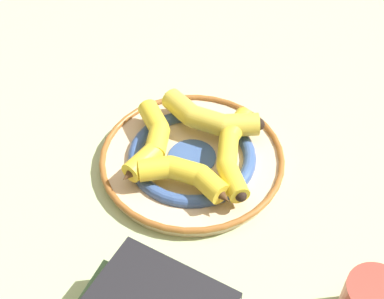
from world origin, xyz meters
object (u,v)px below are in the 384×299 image
Objects in this scene: decorative_bowl at (192,158)px; banana_b at (207,117)px; banana_a at (151,141)px; banana_c at (232,150)px; banana_d at (186,175)px.

banana_b reaches higher than decorative_bowl.
decorative_bowl is 2.03× the size of banana_a.
banana_c is at bearing -91.47° from banana_a.
banana_c is 1.24× the size of banana_d.
decorative_bowl is 0.08m from banana_b.
banana_b is 0.14m from banana_d.
banana_b is (-0.00, 0.11, 0.00)m from banana_a.
banana_c is at bearing -38.10° from banana_b.
banana_c is at bearing 50.01° from decorative_bowl.
banana_d is (0.01, -0.09, 0.00)m from banana_c.
banana_a is 0.14m from banana_c.
banana_b reaches higher than banana_a.
banana_d is (0.10, -0.10, -0.00)m from banana_b.
banana_c is (0.08, 0.11, -0.00)m from banana_a.
banana_d is at bearing -47.92° from banana_c.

